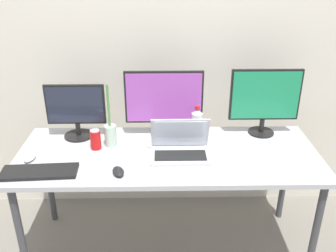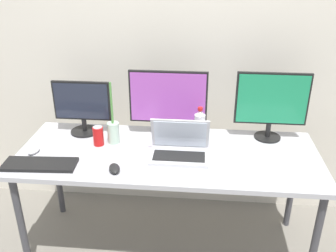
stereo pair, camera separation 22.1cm
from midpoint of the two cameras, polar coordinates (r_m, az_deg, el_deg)
ground_plane at (r=2.74m, az=-2.43°, el=-17.75°), size 16.00×16.00×0.00m
wall_back at (r=2.65m, az=-2.68°, el=12.94°), size 7.00×0.08×2.60m
work_desk at (r=2.33m, az=-2.73°, el=-5.41°), size 1.84×0.72×0.74m
monitor_left at (r=2.51m, az=-16.35°, el=2.34°), size 0.38×0.19×0.36m
monitor_center at (r=2.41m, az=-3.26°, el=3.80°), size 0.50×0.18×0.44m
monitor_right at (r=2.48m, az=12.11°, el=4.03°), size 0.46×0.17×0.45m
laptop_silver at (r=2.24m, az=-0.96°, el=-3.29°), size 0.35×0.23×0.23m
keyboard_main at (r=2.24m, az=-21.76°, el=-6.60°), size 0.43×0.17×0.02m
mouse_by_keyboard at (r=2.11m, az=-10.60°, el=-6.91°), size 0.09×0.12×0.03m
mouse_by_laptop at (r=2.39m, az=-22.86°, el=-4.56°), size 0.07×0.11×0.03m
water_bottle at (r=2.38m, az=1.76°, el=0.06°), size 0.07×0.07×0.24m
soda_can_near_keyboard at (r=2.38m, az=-13.63°, el=-2.08°), size 0.07×0.07×0.13m
bamboo_vase at (r=2.39m, az=-11.41°, el=-1.22°), size 0.08×0.08×0.41m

